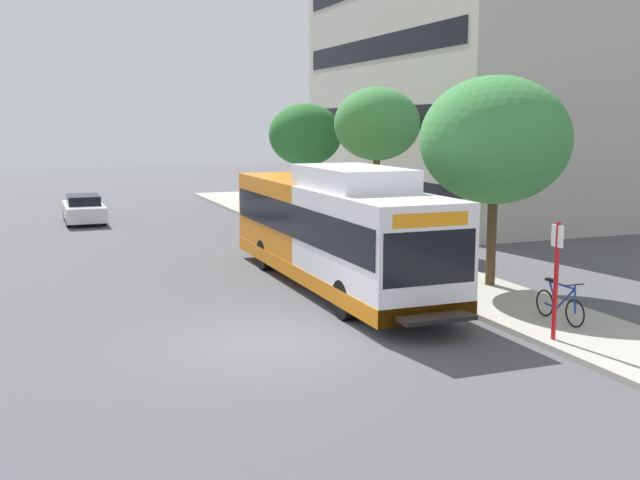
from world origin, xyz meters
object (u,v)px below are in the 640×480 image
transit_bus (334,230)px  parked_car_far_lane (84,209)px  street_tree_mid_block (377,124)px  street_tree_far_block (305,135)px  street_tree_near_stop (495,140)px  bus_stop_sign_pole (556,272)px  bicycle_parked (560,304)px

transit_bus → parked_car_far_lane: size_ratio=2.72×
street_tree_mid_block → street_tree_far_block: (-0.29, 7.30, -0.53)m
street_tree_near_stop → street_tree_mid_block: street_tree_mid_block is taller
bus_stop_sign_pole → street_tree_near_stop: size_ratio=0.43×
street_tree_near_stop → street_tree_far_block: bearing=90.3°
transit_bus → parked_car_far_lane: bearing=108.3°
bus_stop_sign_pole → street_tree_near_stop: (1.90, 5.28, 2.70)m
bus_stop_sign_pole → street_tree_far_block: bearing=85.0°
bus_stop_sign_pole → parked_car_far_lane: (-8.16, 24.96, -0.99)m
bus_stop_sign_pole → transit_bus: bearing=107.6°
street_tree_mid_block → parked_car_far_lane: bearing=132.0°
transit_bus → street_tree_far_block: 14.47m
bicycle_parked → street_tree_near_stop: (0.81, 4.12, 3.78)m
transit_bus → street_tree_near_stop: size_ratio=2.03×
bicycle_parked → street_tree_near_stop: size_ratio=0.29×
street_tree_near_stop → parked_car_far_lane: (-10.06, 19.67, -3.68)m
street_tree_near_stop → street_tree_mid_block: 8.28m
bicycle_parked → street_tree_mid_block: (1.02, 12.39, 4.20)m
bus_stop_sign_pole → street_tree_mid_block: bearing=81.1°
transit_bus → bicycle_parked: 7.01m
street_tree_near_stop → street_tree_mid_block: size_ratio=1.00×
street_tree_mid_block → street_tree_far_block: size_ratio=1.09×
street_tree_near_stop → street_tree_far_block: 15.57m
transit_bus → street_tree_near_stop: 5.31m
street_tree_near_stop → bicycle_parked: bearing=-101.1°
street_tree_far_block → parked_car_far_lane: bearing=157.6°
street_tree_near_stop → parked_car_far_lane: size_ratio=1.34×
transit_bus → parked_car_far_lane: 18.73m
transit_bus → street_tree_mid_block: size_ratio=2.02×
street_tree_near_stop → street_tree_mid_block: bearing=88.5°
parked_car_far_lane → street_tree_mid_block: bearing=-48.0°
bicycle_parked → street_tree_far_block: street_tree_far_block is taller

